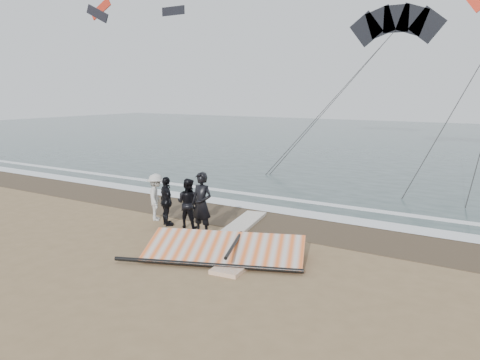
% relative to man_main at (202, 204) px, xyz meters
% --- Properties ---
extents(ground, '(120.00, 120.00, 0.00)m').
position_rel_man_main_xyz_m(ground, '(1.39, -2.04, -0.95)').
color(ground, '#8C704C').
rests_on(ground, ground).
extents(sea, '(120.00, 54.00, 0.02)m').
position_rel_man_main_xyz_m(sea, '(1.39, 30.96, -0.94)').
color(sea, '#233838').
rests_on(sea, ground).
extents(wet_sand, '(120.00, 2.80, 0.01)m').
position_rel_man_main_xyz_m(wet_sand, '(1.39, 2.46, -0.95)').
color(wet_sand, '#4C3D2B').
rests_on(wet_sand, ground).
extents(foam_near, '(120.00, 0.90, 0.01)m').
position_rel_man_main_xyz_m(foam_near, '(1.39, 3.86, -0.93)').
color(foam_near, white).
rests_on(foam_near, sea).
extents(foam_far, '(120.00, 0.45, 0.01)m').
position_rel_man_main_xyz_m(foam_far, '(1.39, 5.56, -0.93)').
color(foam_far, white).
rests_on(foam_far, sea).
extents(man_main, '(0.71, 0.49, 1.91)m').
position_rel_man_main_xyz_m(man_main, '(0.00, 0.00, 0.00)').
color(man_main, black).
rests_on(man_main, ground).
extents(board_white, '(0.97, 2.59, 0.10)m').
position_rel_man_main_xyz_m(board_white, '(2.11, -1.03, -0.90)').
color(board_white, silver).
rests_on(board_white, ground).
extents(board_cream, '(1.24, 2.71, 0.11)m').
position_rel_man_main_xyz_m(board_cream, '(0.44, 1.71, -0.90)').
color(board_cream, beige).
rests_on(board_cream, ground).
extents(trio_cluster, '(2.36, 1.28, 1.57)m').
position_rel_man_main_xyz_m(trio_cluster, '(-1.67, 0.49, -0.17)').
color(trio_cluster, black).
rests_on(trio_cluster, ground).
extents(sail_rig, '(4.38, 3.15, 0.51)m').
position_rel_man_main_xyz_m(sail_rig, '(1.59, -1.16, -0.76)').
color(sail_rig, black).
rests_on(sail_rig, ground).
extents(kite_dark, '(8.07, 8.52, 19.02)m').
position_rel_man_main_xyz_m(kite_dark, '(-1.42, 26.53, 7.97)').
color(kite_dark, black).
rests_on(kite_dark, ground).
extents(distant_kites, '(9.67, 6.12, 2.99)m').
position_rel_man_main_xyz_m(distant_kites, '(-29.53, 26.62, 11.53)').
color(distant_kites, black).
rests_on(distant_kites, ground).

